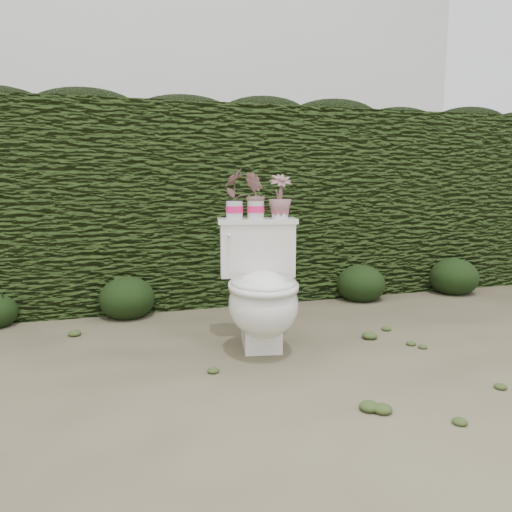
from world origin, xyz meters
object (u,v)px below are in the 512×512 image
object	(u,v)px
potted_plant_left	(234,195)
potted_plant_center	(256,197)
potted_plant_right	(280,197)
toilet	(262,291)

from	to	relation	value
potted_plant_left	potted_plant_center	xyz separation A→B (m)	(0.13, -0.03, -0.01)
potted_plant_center	potted_plant_right	xyz separation A→B (m)	(0.15, -0.03, -0.01)
potted_plant_right	toilet	bearing A→B (deg)	-127.56
toilet	potted_plant_right	bearing A→B (deg)	58.69
potted_plant_left	potted_plant_right	distance (m)	0.29
potted_plant_left	potted_plant_right	size ratio (longest dim) A/B	1.13
toilet	potted_plant_center	xyz separation A→B (m)	(0.04, 0.24, 0.56)
toilet	potted_plant_right	xyz separation A→B (m)	(0.19, 0.21, 0.55)
potted_plant_left	potted_plant_center	size ratio (longest dim) A/B	1.08
toilet	potted_plant_right	size ratio (longest dim) A/B	2.95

